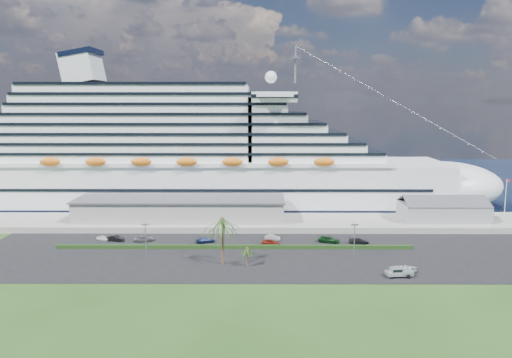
{
  "coord_description": "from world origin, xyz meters",
  "views": [
    {
      "loc": [
        -1.98,
        -103.01,
        36.08
      ],
      "look_at": [
        -2.71,
        30.0,
        15.36
      ],
      "focal_mm": 35.0,
      "sensor_mm": 36.0,
      "label": 1
    }
  ],
  "objects_px": {
    "parked_car_3": "(205,240)",
    "boat_trailer": "(406,268)",
    "pickup_truck": "(399,272)",
    "cruise_ship": "(201,160)"
  },
  "relations": [
    {
      "from": "pickup_truck",
      "to": "boat_trailer",
      "type": "xyz_separation_m",
      "value": [
        2.28,
        2.73,
        -0.05
      ]
    },
    {
      "from": "boat_trailer",
      "to": "parked_car_3",
      "type": "bearing_deg",
      "value": 153.72
    },
    {
      "from": "parked_car_3",
      "to": "pickup_truck",
      "type": "height_order",
      "value": "pickup_truck"
    },
    {
      "from": "cruise_ship",
      "to": "pickup_truck",
      "type": "xyz_separation_m",
      "value": [
        48.6,
        -67.95,
        -15.5
      ]
    },
    {
      "from": "parked_car_3",
      "to": "pickup_truck",
      "type": "distance_m",
      "value": 49.5
    },
    {
      "from": "parked_car_3",
      "to": "boat_trailer",
      "type": "distance_m",
      "value": 50.22
    },
    {
      "from": "cruise_ship",
      "to": "parked_car_3",
      "type": "relative_size",
      "value": 38.73
    },
    {
      "from": "cruise_ship",
      "to": "boat_trailer",
      "type": "distance_m",
      "value": 84.17
    },
    {
      "from": "parked_car_3",
      "to": "boat_trailer",
      "type": "relative_size",
      "value": 0.92
    },
    {
      "from": "parked_car_3",
      "to": "boat_trailer",
      "type": "height_order",
      "value": "boat_trailer"
    }
  ]
}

